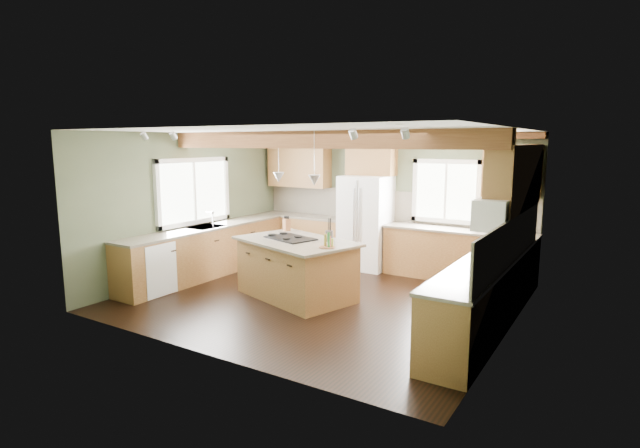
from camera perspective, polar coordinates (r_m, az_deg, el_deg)
The scene contains 37 objects.
floor at distance 7.95m, azimuth 0.13°, elevation -8.49°, with size 5.60×5.60×0.00m, color black.
ceiling at distance 7.57m, azimuth 0.13°, elevation 10.59°, with size 5.60×5.60×0.00m, color silver.
wall_back at distance 9.85m, azimuth 7.82°, elevation 2.63°, with size 5.60×5.60×0.00m, color #49533B.
wall_left at distance 9.42m, azimuth -14.51°, elevation 2.12°, with size 5.00×5.00×0.00m, color #49533B.
wall_right at distance 6.64m, azimuth 21.14°, elevation -1.11°, with size 5.00×5.00×0.00m, color #49533B.
ceiling_beam at distance 7.45m, azimuth -0.43°, elevation 9.62°, with size 5.55×0.26×0.26m, color #5A2E19.
soffit_trim at distance 9.69m, azimuth 7.74°, elevation 9.87°, with size 5.55×0.20×0.10m, color #5A2E19.
backsplash_back at distance 9.85m, azimuth 7.77°, elevation 2.10°, with size 5.58×0.03×0.58m, color brown.
backsplash_right at distance 6.71m, azimuth 21.05°, elevation -1.79°, with size 0.03×3.70×0.58m, color brown.
base_cab_back_left at distance 10.58m, azimuth -1.84°, elevation -1.55°, with size 2.02×0.60×0.88m, color brown.
counter_back_left at distance 10.50m, azimuth -1.85°, elevation 0.92°, with size 2.06×0.64×0.04m, color #4B4237.
base_cab_back_right at distance 9.21m, azimuth 15.43°, elevation -3.52°, with size 2.62×0.60×0.88m, color brown.
counter_back_right at distance 9.12m, azimuth 15.56°, elevation -0.70°, with size 2.66×0.64×0.04m, color #4B4237.
base_cab_left at distance 9.39m, azimuth -12.81°, elevation -3.17°, with size 0.60×3.70×0.88m, color brown.
counter_left at distance 9.30m, azimuth -12.92°, elevation -0.40°, with size 0.64×3.74×0.04m, color #4B4237.
base_cab_right at distance 6.94m, azimuth 18.35°, elevation -7.83°, with size 0.60×3.70×0.88m, color brown.
counter_right at distance 6.83m, azimuth 18.55°, elevation -4.13°, with size 0.64×3.74×0.04m, color #4B4237.
upper_cab_back_left at distance 10.62m, azimuth -2.41°, elevation 6.70°, with size 1.40×0.35×0.90m, color brown.
upper_cab_over_fridge at distance 9.76m, azimuth 5.89°, elevation 7.61°, with size 0.96×0.35×0.70m, color brown.
upper_cab_right at distance 7.48m, azimuth 21.43°, elevation 4.99°, with size 0.35×2.20×0.90m, color brown.
upper_cab_back_corner at distance 8.93m, azimuth 21.09°, elevation 5.61°, with size 0.90×0.35×0.90m, color brown.
window_left at distance 9.41m, azimuth -14.27°, elevation 3.65°, with size 0.04×1.60×1.05m, color white.
window_back at distance 9.40m, azimuth 14.23°, elevation 3.65°, with size 1.10×0.04×1.00m, color white.
sink at distance 9.30m, azimuth -12.92°, elevation -0.37°, with size 0.50×0.65×0.03m, color #262628.
faucet at distance 9.15m, azimuth -12.15°, elevation 0.42°, with size 0.02×0.02×0.28m, color #B2B2B7.
dishwasher at distance 8.53m, azimuth -18.92°, elevation -4.76°, with size 0.60×0.60×0.84m, color white.
oven at distance 5.75m, azimuth 15.11°, elevation -11.35°, with size 0.60×0.72×0.84m, color white.
microwave at distance 6.60m, azimuth 19.31°, elevation 1.12°, with size 0.40×0.70×0.38m, color white.
pendant_left at distance 8.03m, azimuth -4.74°, elevation 5.35°, with size 0.18×0.18×0.16m, color #B2B2B7.
pendant_right at distance 7.34m, azimuth -0.66°, elevation 5.01°, with size 0.18×0.18×0.16m, color #B2B2B7.
refrigerator at distance 9.69m, azimuth 5.23°, elevation 0.18°, with size 0.90×0.74×1.80m, color silver.
island at distance 7.91m, azimuth -2.71°, elevation -5.27°, with size 1.77×1.08×0.88m, color brown.
island_top at distance 7.81m, azimuth -2.74°, elevation -2.00°, with size 1.88×1.20×0.04m, color #4B4237.
cooktop at distance 7.92m, azimuth -3.40°, elevation -1.63°, with size 0.77×0.51×0.02m, color black.
knife_block at distance 8.64m, azimuth -3.83°, elevation -0.08°, with size 0.12×0.09×0.21m, color brown.
utensil_crock at distance 7.71m, azimuth 1.05°, elevation -1.37°, with size 0.12×0.12×0.16m, color #453E37.
bottle_tray at distance 7.23m, azimuth 0.82°, elevation -1.87°, with size 0.24×0.24×0.22m, color brown, non-canonical shape.
Camera 1 is at (3.99, -6.44, 2.43)m, focal length 28.00 mm.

